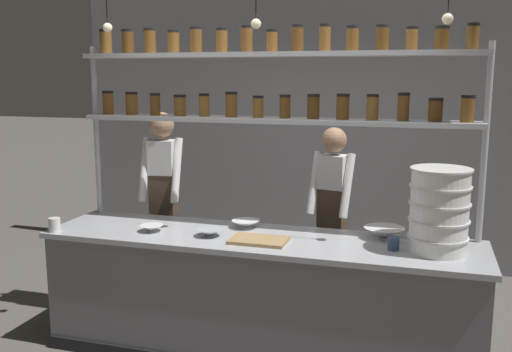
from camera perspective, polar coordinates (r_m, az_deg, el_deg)
The scene contains 14 objects.
back_wall at distance 6.39m, azimuth 6.49°, elevation 4.87°, with size 5.61×0.12×3.02m, color #939399.
prep_counter at distance 4.33m, azimuth 0.29°, elevation -11.97°, with size 3.21×0.76×0.92m.
spice_shelf_unit at distance 4.33m, azimuth 1.39°, elevation 8.54°, with size 3.09×0.28×2.45m.
chef_left at distance 5.12m, azimuth -9.26°, elevation -1.92°, with size 0.39×0.33×1.77m.
chef_center at distance 4.86m, azimuth 7.62°, elevation -3.45°, with size 0.40×0.32×1.66m.
container_stack at distance 3.94m, azimuth 17.86°, elevation -3.31°, with size 0.40×0.40×0.57m.
cutting_board at distance 4.05m, azimuth 0.28°, elevation -6.44°, with size 0.40×0.26×0.02m.
prep_bowl_near_left at distance 4.24m, azimuth 12.68°, elevation -5.58°, with size 0.29×0.29×0.08m.
prep_bowl_center_front at distance 4.41m, azimuth -1.04°, elevation -4.84°, with size 0.22×0.22×0.06m.
prep_bowl_center_back at distance 4.39m, azimuth -10.41°, elevation -5.17°, with size 0.18×0.18×0.05m.
prep_bowl_near_right at distance 4.20m, azimuth -4.65°, elevation -5.68°, with size 0.19×0.19×0.05m.
serving_cup_front at distance 4.56m, azimuth -19.50°, elevation -4.62°, with size 0.09×0.09×0.10m.
serving_cup_by_board at distance 3.98m, azimuth 13.59°, elevation -6.58°, with size 0.08×0.08×0.09m.
pendant_light_row at distance 4.03m, azimuth 0.45°, elevation 15.33°, with size 2.47×0.07×0.57m.
Camera 1 is at (1.14, -3.85, 2.09)m, focal length 40.00 mm.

